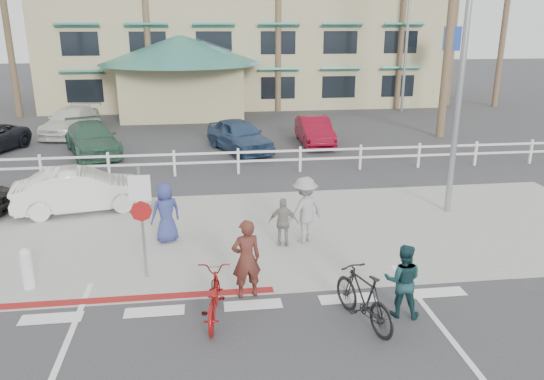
{
  "coord_description": "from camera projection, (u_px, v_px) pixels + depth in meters",
  "views": [
    {
      "loc": [
        -0.88,
        -9.06,
        5.61
      ],
      "look_at": [
        0.8,
        3.67,
        1.5
      ],
      "focal_mm": 35.0,
      "sensor_mm": 36.0,
      "label": 1
    }
  ],
  "objects": [
    {
      "name": "palm_1",
      "position": [
        4.0,
        5.0,
        30.5
      ],
      "size": [
        4.0,
        4.0,
        13.0
      ],
      "primitive_type": null,
      "color": "#173E1E",
      "rests_on": "ground"
    },
    {
      "name": "lot_car_2",
      "position": [
        239.0,
        136.0,
        23.66
      ],
      "size": [
        3.15,
        4.57,
        1.44
      ],
      "primitive_type": "imported",
      "rotation": [
        0.0,
        0.0,
        0.38
      ],
      "color": "navy",
      "rests_on": "ground"
    },
    {
      "name": "lot_car_3",
      "position": [
        315.0,
        131.0,
        25.05
      ],
      "size": [
        1.46,
        3.95,
        1.29
      ],
      "primitive_type": "imported",
      "rotation": [
        0.0,
        0.0,
        -0.02
      ],
      "color": "maroon",
      "rests_on": "ground"
    },
    {
      "name": "palm_9",
      "position": [
        507.0,
        6.0,
        34.36
      ],
      "size": [
        4.0,
        4.0,
        13.0
      ],
      "primitive_type": null,
      "color": "#173E1E",
      "rests_on": "ground"
    },
    {
      "name": "palm_5",
      "position": [
        278.0,
        6.0,
        32.5
      ],
      "size": [
        4.0,
        4.0,
        13.0
      ],
      "primitive_type": null,
      "color": "#173E1E",
      "rests_on": "ground"
    },
    {
      "name": "sign_post",
      "position": [
        142.0,
        218.0,
        11.72
      ],
      "size": [
        0.5,
        0.1,
        2.9
      ],
      "primitive_type": null,
      "color": "gray",
      "rests_on": "ground"
    },
    {
      "name": "pedestrian_child",
      "position": [
        283.0,
        222.0,
        13.64
      ],
      "size": [
        0.82,
        0.47,
        1.31
      ],
      "primitive_type": "imported",
      "rotation": [
        0.0,
        0.0,
        2.93
      ],
      "color": "gray",
      "rests_on": "ground"
    },
    {
      "name": "curb_red",
      "position": [
        108.0,
        300.0,
        11.13
      ],
      "size": [
        7.0,
        0.25,
        0.02
      ],
      "primitive_type": "cube",
      "color": "maroon",
      "rests_on": "ground"
    },
    {
      "name": "streetlight_0",
      "position": [
        463.0,
        62.0,
        15.0
      ],
      "size": [
        0.6,
        2.0,
        9.0
      ],
      "primitive_type": null,
      "color": "gray",
      "rests_on": "ground"
    },
    {
      "name": "bike_red",
      "position": [
        213.0,
        297.0,
        10.31
      ],
      "size": [
        0.81,
        1.88,
        0.96
      ],
      "primitive_type": "imported",
      "rotation": [
        0.0,
        0.0,
        3.04
      ],
      "color": "maroon",
      "rests_on": "ground"
    },
    {
      "name": "car_white_sedan",
      "position": [
        82.0,
        190.0,
        16.21
      ],
      "size": [
        4.2,
        2.15,
        1.32
      ],
      "primitive_type": "imported",
      "rotation": [
        0.0,
        0.0,
        1.77
      ],
      "color": "silver",
      "rests_on": "ground"
    },
    {
      "name": "rider_black",
      "position": [
        403.0,
        281.0,
        10.37
      ],
      "size": [
        0.88,
        0.78,
        1.51
      ],
      "primitive_type": "imported",
      "rotation": [
        0.0,
        0.0,
        2.81
      ],
      "color": "#153438",
      "rests_on": "ground"
    },
    {
      "name": "lot_car_1",
      "position": [
        92.0,
        139.0,
        23.19
      ],
      "size": [
        3.37,
        5.03,
        1.35
      ],
      "primitive_type": "imported",
      "rotation": [
        0.0,
        0.0,
        0.35
      ],
      "color": "#2D5440",
      "rests_on": "ground"
    },
    {
      "name": "sidewalk_plaza",
      "position": [
        239.0,
        234.0,
        14.62
      ],
      "size": [
        22.0,
        7.0,
        0.01
      ],
      "primitive_type": "cube",
      "color": "gray",
      "rests_on": "ground"
    },
    {
      "name": "pedestrian_b",
      "position": [
        166.0,
        212.0,
        13.89
      ],
      "size": [
        0.94,
        0.81,
        1.62
      ],
      "primitive_type": "imported",
      "rotation": [
        0.0,
        0.0,
        3.59
      ],
      "color": "navy",
      "rests_on": "ground"
    },
    {
      "name": "bollard_0",
      "position": [
        27.0,
        268.0,
        11.52
      ],
      "size": [
        0.26,
        0.26,
        0.95
      ],
      "primitive_type": null,
      "color": "silver",
      "rests_on": "ground"
    },
    {
      "name": "parking_lot",
      "position": [
        220.0,
        135.0,
        27.37
      ],
      "size": [
        50.0,
        16.0,
        0.01
      ],
      "primitive_type": "cube",
      "color": "#333335",
      "rests_on": "ground"
    },
    {
      "name": "ground",
      "position": [
        256.0,
        321.0,
        10.37
      ],
      "size": [
        140.0,
        140.0,
        0.0
      ],
      "primitive_type": "plane",
      "color": "#333335"
    },
    {
      "name": "bike_black",
      "position": [
        364.0,
        297.0,
        10.13
      ],
      "size": [
        1.09,
        1.94,
        1.12
      ],
      "primitive_type": "imported",
      "rotation": [
        0.0,
        0.0,
        3.46
      ],
      "color": "black",
      "rests_on": "ground"
    },
    {
      "name": "rider_red",
      "position": [
        246.0,
        259.0,
        11.04
      ],
      "size": [
        0.71,
        0.54,
        1.74
      ],
      "primitive_type": "imported",
      "rotation": [
        0.0,
        0.0,
        3.35
      ],
      "color": "#4F231B",
      "rests_on": "ground"
    },
    {
      "name": "lot_car_4",
      "position": [
        71.0,
        121.0,
        27.2
      ],
      "size": [
        2.67,
        4.96,
        1.37
      ],
      "primitive_type": "imported",
      "rotation": [
        0.0,
        0.0,
        -0.17
      ],
      "color": "silver",
      "rests_on": "ground"
    },
    {
      "name": "pedestrian_a",
      "position": [
        305.0,
        210.0,
        13.83
      ],
      "size": [
        1.33,
        1.16,
        1.79
      ],
      "primitive_type": "imported",
      "rotation": [
        0.0,
        0.0,
        3.68
      ],
      "color": "gray",
      "rests_on": "ground"
    },
    {
      "name": "cross_street",
      "position": [
        231.0,
        190.0,
        18.4
      ],
      "size": [
        40.0,
        5.0,
        0.01
      ],
      "primitive_type": "cube",
      "color": "#333335",
      "rests_on": "ground"
    },
    {
      "name": "building",
      "position": [
        239.0,
        20.0,
        38.17
      ],
      "size": [
        28.0,
        16.0,
        11.3
      ],
      "primitive_type": null,
      "color": "tan",
      "rests_on": "ground"
    },
    {
      "name": "rail_fence",
      "position": [
        241.0,
        161.0,
        20.2
      ],
      "size": [
        29.4,
        0.16,
        1.0
      ],
      "primitive_type": null,
      "color": "silver",
      "rests_on": "ground"
    },
    {
      "name": "info_sign",
      "position": [
        448.0,
        70.0,
        32.04
      ],
      "size": [
        1.2,
        0.16,
        5.6
      ],
      "primitive_type": null,
      "color": "navy",
      "rests_on": "ground"
    },
    {
      "name": "streetlight_1",
      "position": [
        407.0,
        35.0,
        33.08
      ],
      "size": [
        0.6,
        2.0,
        9.5
      ],
      "primitive_type": null,
      "color": "gray",
      "rests_on": "ground"
    }
  ]
}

